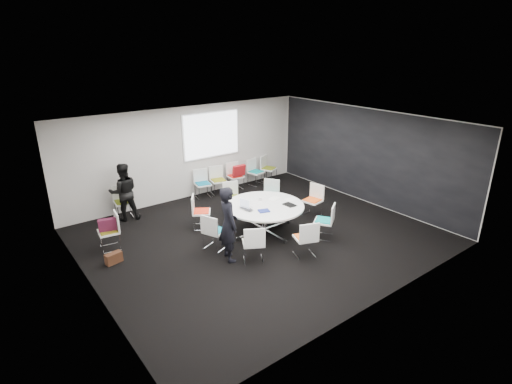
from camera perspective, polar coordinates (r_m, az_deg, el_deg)
room_shell at (r=9.56m, az=0.95°, el=1.45°), size 8.08×7.08×2.88m
conference_table at (r=10.05m, az=1.20°, el=-3.02°), size 1.99×1.99×0.73m
projection_screen at (r=12.58m, az=-6.34°, el=8.11°), size 1.90×0.03×1.35m
chair_ring_a at (r=11.18m, az=8.05°, el=-2.04°), size 0.53×0.54×0.88m
chair_ring_b at (r=11.44m, az=1.99°, el=-1.32°), size 0.63×0.63×0.88m
chair_ring_c at (r=11.26m, az=-3.29°, el=-1.69°), size 0.54×0.54×0.88m
chair_ring_d at (r=10.44m, az=-7.82°, el=-3.69°), size 0.63×0.63×0.88m
chair_ring_e at (r=9.39m, az=-5.92°, el=-6.52°), size 0.59×0.60×0.88m
chair_ring_f at (r=8.82m, az=-0.36°, el=-8.28°), size 0.62×0.62×0.88m
chair_ring_g at (r=9.09m, az=7.04°, el=-7.52°), size 0.59×0.58×0.88m
chair_ring_h at (r=9.98m, az=9.69°, el=-5.00°), size 0.63×0.63×0.88m
chair_back_a at (r=12.48m, az=-7.58°, el=0.40°), size 0.54×0.53×0.88m
chair_back_b at (r=12.74m, az=-5.39°, el=0.92°), size 0.55×0.54×0.88m
chair_back_c at (r=13.10m, az=-2.99°, el=1.55°), size 0.50×0.49×0.88m
chair_back_d at (r=13.52m, az=-0.03°, el=2.18°), size 0.55×0.54×0.88m
chair_back_e at (r=13.90m, az=1.79°, el=2.68°), size 0.61×0.60×0.88m
chair_spare_left at (r=9.92m, az=-20.11°, el=-6.19°), size 0.50×0.52×0.88m
chair_person_back at (r=11.56m, az=-18.36°, el=-2.15°), size 0.51×0.50×0.88m
person_main at (r=8.67m, az=-3.96°, el=-4.59°), size 0.54×0.70×1.70m
person_back at (r=11.23m, az=-18.37°, el=0.01°), size 0.89×0.76×1.58m
laptop at (r=9.73m, az=-1.15°, el=-2.34°), size 0.27×0.39×0.03m
laptop_lid at (r=9.71m, az=-1.64°, el=-1.67°), size 0.09×0.30×0.22m
notebook_black at (r=9.99m, az=4.79°, el=-1.82°), size 0.24×0.31×0.02m
tablet_folio at (r=9.59m, az=1.14°, el=-2.70°), size 0.31×0.28×0.03m
papers_right at (r=10.39m, az=2.59°, el=-0.92°), size 0.35×0.29×0.00m
papers_front at (r=10.37m, az=4.95°, el=-1.02°), size 0.32×0.25×0.00m
cup at (r=10.22m, az=0.64°, el=-1.00°), size 0.08×0.08×0.09m
phone at (r=9.94m, az=5.52°, el=-2.01°), size 0.15×0.08×0.01m
maroon_bag at (r=9.78m, az=-20.45°, el=-4.40°), size 0.42×0.24×0.28m
brown_bag at (r=9.36m, az=-19.66°, el=-8.87°), size 0.38×0.22×0.24m
red_jacket at (r=12.79m, az=-2.45°, el=3.09°), size 0.44×0.17×0.36m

